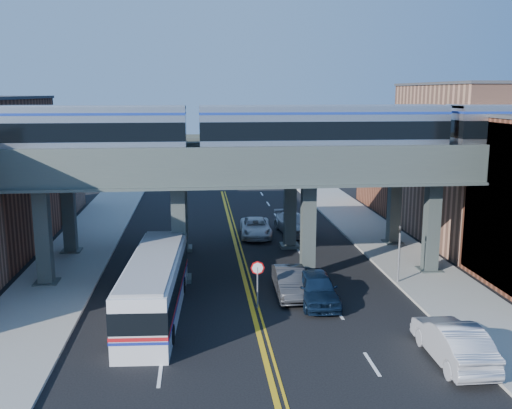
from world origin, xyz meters
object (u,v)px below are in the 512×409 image
at_px(stop_sign, 258,277).
at_px(car_lane_d, 293,224).
at_px(car_parked_curb, 453,342).
at_px(car_lane_a, 317,288).
at_px(traffic_signal, 399,247).
at_px(transit_bus, 155,287).
at_px(car_lane_c, 256,228).
at_px(transit_train, 323,130).
at_px(car_lane_b, 290,282).

distance_m(stop_sign, car_lane_d, 16.99).
bearing_deg(car_parked_curb, car_lane_a, -58.49).
bearing_deg(car_lane_a, car_lane_d, 85.94).
xyz_separation_m(traffic_signal, transit_bus, (-14.32, -3.40, -0.77)).
distance_m(stop_sign, car_parked_curb, 10.51).
distance_m(car_lane_a, car_lane_c, 15.23).
xyz_separation_m(transit_train, car_lane_b, (-2.41, -3.24, -8.43)).
xyz_separation_m(car_lane_d, car_parked_curb, (3.05, -23.34, 0.10)).
bearing_deg(car_parked_curb, car_lane_b, -56.19).
relative_size(traffic_signal, car_parked_curb, 0.76).
distance_m(stop_sign, car_lane_b, 2.89).
bearing_deg(transit_bus, car_lane_d, -28.07).
bearing_deg(car_lane_d, car_lane_b, -107.28).
distance_m(transit_train, car_lane_b, 9.35).
relative_size(car_lane_a, car_lane_c, 0.97).
bearing_deg(traffic_signal, car_lane_d, 107.53).
bearing_deg(transit_bus, car_parked_curb, -113.63).
bearing_deg(car_lane_b, car_parked_curb, -56.11).
bearing_deg(car_lane_d, car_parked_curb, -89.60).
distance_m(traffic_signal, car_lane_d, 14.03).
bearing_deg(car_parked_curb, car_lane_d, -81.55).
relative_size(transit_train, car_lane_a, 9.14).
relative_size(transit_bus, car_lane_b, 2.45).
distance_m(car_lane_c, car_lane_d, 3.29).
xyz_separation_m(car_lane_c, car_lane_d, (3.20, 0.74, 0.07)).
height_order(car_lane_a, car_lane_b, car_lane_a).
relative_size(transit_train, car_lane_b, 9.62).
xyz_separation_m(traffic_signal, car_parked_curb, (-1.15, -10.04, -1.41)).
relative_size(transit_bus, car_lane_d, 2.13).
bearing_deg(car_lane_d, stop_sign, -113.13).
xyz_separation_m(stop_sign, car_lane_d, (4.70, 16.30, -0.96)).
distance_m(traffic_signal, car_lane_c, 14.66).
height_order(car_lane_d, car_parked_curb, car_parked_curb).
height_order(transit_bus, car_lane_b, transit_bus).
xyz_separation_m(transit_train, car_lane_a, (-1.14, -4.56, -8.36)).
height_order(stop_sign, car_lane_c, stop_sign).
height_order(car_lane_a, car_lane_c, car_lane_a).
distance_m(transit_train, transit_bus, 13.65).
bearing_deg(stop_sign, car_parked_curb, -42.26).
bearing_deg(transit_train, transit_bus, -151.39).
distance_m(traffic_signal, car_lane_a, 6.29).
height_order(transit_train, car_parked_curb, transit_train).
distance_m(traffic_signal, transit_bus, 14.73).
bearing_deg(car_lane_c, stop_sign, -92.75).
relative_size(stop_sign, traffic_signal, 0.64).
bearing_deg(car_lane_b, stop_sign, -138.53).
distance_m(transit_train, stop_sign, 10.04).
relative_size(traffic_signal, car_lane_d, 0.75).
bearing_deg(car_lane_c, transit_train, -71.48).
height_order(stop_sign, car_lane_d, stop_sign).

